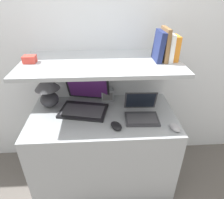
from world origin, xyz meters
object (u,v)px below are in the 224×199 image
Objects in this scene: second_mouse at (175,127)px; book_white at (170,47)px; laptop_large at (85,103)px; router_box at (108,95)px; table_lamp at (48,89)px; book_brown at (165,45)px; shelf_gadget at (30,59)px; book_orange at (175,48)px; laptop_small at (142,113)px; computer_mouse at (117,126)px; book_navy at (159,46)px.

second_mouse is 0.59m from book_white.
laptop_large reaches higher than router_box.
book_brown is (0.92, -0.10, 0.39)m from table_lamp.
shelf_gadget is (-0.57, -0.16, 0.41)m from router_box.
book_orange reaches higher than laptop_large.
second_mouse is at bearing -26.06° from laptop_large.
second_mouse is (0.22, -0.17, -0.02)m from laptop_small.
router_box is at bearing 7.50° from table_lamp.
router_box is 0.60× the size of book_orange.
shelf_gadget reaches higher than laptop_small.
computer_mouse is at bearing -22.26° from shelf_gadget.
laptop_small is at bearing 31.47° from computer_mouse.
second_mouse is at bearing -15.76° from shelf_gadget.
table_lamp is 1.03m from book_white.
router_box is 0.70m from book_orange.
book_white is at bearing 0.00° from shelf_gadget.
book_orange is (0.49, -0.16, 0.47)m from router_box.
laptop_large is 0.75m from book_navy.
router_box is at bearing 132.14° from laptop_small.
laptop_large is 0.38m from computer_mouse.
second_mouse is 0.51× the size of book_brown.
table_lamp is at bearing 173.81° from book_navy.
table_lamp is at bearing 158.35° from second_mouse.
laptop_small is 1.49× the size of book_orange.
computer_mouse is 0.70m from book_white.
book_brown reaches higher than laptop_small.
second_mouse is at bearing -93.02° from book_orange.
router_box is 0.67m from book_brown.
second_mouse is 1.35× the size of shelf_gadget.
second_mouse is at bearing -84.93° from book_white.
router_box is (0.20, 0.13, -0.00)m from laptop_large.
table_lamp is 0.64× the size of laptop_large.
book_orange is at bearing 27.88° from laptop_small.
book_orange is 0.77× the size of book_brown.
book_white is at bearing 32.78° from laptop_small.
table_lamp is at bearing 174.09° from book_brown.
table_lamp is 1.21× the size of book_brown.
book_navy reaches higher than table_lamp.
table_lamp is at bearing 174.54° from book_orange.
laptop_large is at bearing 160.80° from laptop_small.
router_box is at bearing 160.23° from book_white.
book_brown is (0.61, -0.04, 0.50)m from laptop_large.
table_lamp is 1.07m from second_mouse.
laptop_small is at bearing -19.20° from laptop_large.
book_orange is at bearing 0.00° from book_white.
router_box is at bearing 136.24° from second_mouse.
table_lamp is 2.38× the size of second_mouse.
table_lamp is 1.07m from book_orange.
book_navy is (0.37, -0.16, 0.49)m from router_box.
book_orange is 0.12m from book_navy.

